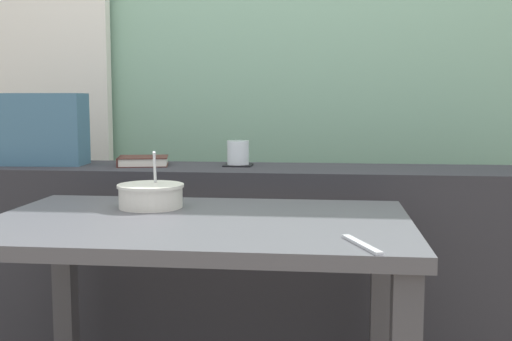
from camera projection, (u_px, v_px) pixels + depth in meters
outdoor_backdrop at (266, 15)px, 2.85m from camera, size 4.80×0.08×2.80m
curtain_left_panel at (49, 49)px, 2.88m from camera, size 0.56×0.06×2.50m
dark_console_ledge at (247, 275)px, 2.29m from camera, size 2.80×0.36×0.78m
breakfast_table at (199, 264)px, 1.63m from camera, size 1.07×0.68×0.72m
coaster_square at (238, 165)px, 2.29m from camera, size 0.10×0.10×0.00m
juice_glass at (238, 153)px, 2.28m from camera, size 0.08×0.08×0.09m
closed_book at (143, 161)px, 2.30m from camera, size 0.21×0.19×0.03m
throw_pillow at (41, 129)px, 2.31m from camera, size 0.33×0.16×0.26m
soup_bowl at (151, 196)px, 1.78m from camera, size 0.19×0.19×0.16m
fork_utensil at (362, 244)px, 1.32m from camera, size 0.08×0.16×0.01m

